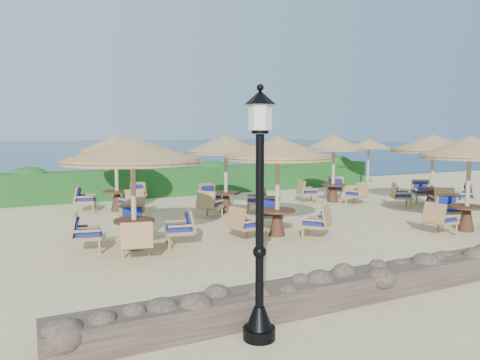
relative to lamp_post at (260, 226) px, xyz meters
The scene contains 13 objects.
ground 8.47m from the lamp_post, 54.78° to the left, with size 120.00×120.00×0.00m, color beige.
sea 76.97m from the lamp_post, 86.42° to the left, with size 160.00×160.00×0.00m, color #0B2447.
hedge 14.83m from the lamp_post, 71.08° to the left, with size 18.00×0.90×1.20m, color #164619.
stone_wall 5.02m from the lamp_post, ahead, with size 15.00×0.65×0.44m, color brown.
lamp_post is the anchor object (origin of this frame).
extra_parasol 17.41m from the lamp_post, 43.60° to the left, with size 2.30×2.30×2.41m.
cafe_set_0 5.58m from the lamp_post, 93.21° to the left, with size 3.25×3.25×2.65m.
cafe_set_1 6.32m from the lamp_post, 56.77° to the left, with size 2.86×2.86×2.65m.
cafe_set_2 9.16m from the lamp_post, 21.85° to the left, with size 2.76×2.77×2.65m.
cafe_set_3 11.14m from the lamp_post, 87.65° to the left, with size 2.70×2.67×2.65m.
cafe_set_4 9.86m from the lamp_post, 67.77° to the left, with size 2.80×2.80×2.65m.
cafe_set_5 12.71m from the lamp_post, 47.89° to the left, with size 2.66×2.70×2.65m.
cafe_set_6 12.81m from the lamp_post, 31.71° to the left, with size 2.98×2.98×2.65m.
Camera 1 is at (-7.73, -12.09, 2.79)m, focal length 35.00 mm.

